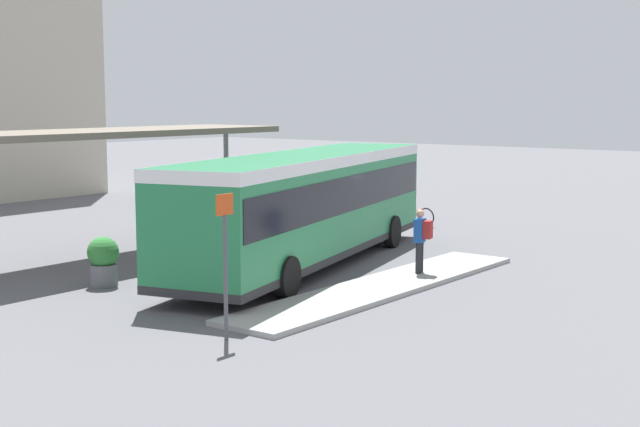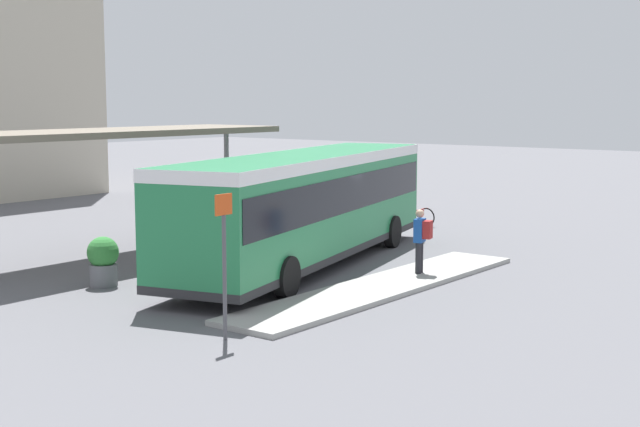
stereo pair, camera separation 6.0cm
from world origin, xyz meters
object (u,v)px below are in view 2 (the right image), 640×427
at_px(city_bus, 306,201).
at_px(potted_planter_near_shelter, 185,243).
at_px(pedestrian_waiting, 421,237).
at_px(potted_planter_far_side, 103,260).
at_px(platform_sign, 224,259).
at_px(bicycle_black, 397,215).
at_px(bicycle_yellow, 380,212).
at_px(bicycle_red, 416,216).

distance_m(city_bus, potted_planter_near_shelter, 3.54).
distance_m(pedestrian_waiting, potted_planter_far_side, 7.98).
relative_size(pedestrian_waiting, potted_planter_near_shelter, 1.38).
bearing_deg(platform_sign, potted_planter_far_side, 72.94).
height_order(bicycle_black, potted_planter_far_side, potted_planter_far_side).
relative_size(city_bus, bicycle_black, 8.14).
bearing_deg(city_bus, bicycle_yellow, 6.22).
relative_size(city_bus, bicycle_yellow, 7.25).
height_order(city_bus, bicycle_black, city_bus).
bearing_deg(potted_planter_near_shelter, platform_sign, -128.57).
bearing_deg(pedestrian_waiting, potted_planter_near_shelter, 7.76).
bearing_deg(city_bus, pedestrian_waiting, -96.17).
distance_m(city_bus, potted_planter_far_side, 5.74).
bearing_deg(bicycle_red, city_bus, -78.07).
bearing_deg(bicycle_red, potted_planter_far_side, -91.79).
bearing_deg(bicycle_red, platform_sign, -70.84).
xyz_separation_m(pedestrian_waiting, bicycle_yellow, (7.99, 6.57, -0.68)).
bearing_deg(bicycle_yellow, platform_sign, -56.90).
relative_size(potted_planter_near_shelter, potted_planter_far_side, 0.97).
bearing_deg(bicycle_yellow, potted_planter_near_shelter, -77.55).
distance_m(bicycle_black, platform_sign, 16.56).
bearing_deg(potted_planter_near_shelter, bicycle_yellow, 2.90).
distance_m(bicycle_black, potted_planter_near_shelter, 10.48).
xyz_separation_m(bicycle_red, bicycle_black, (-0.09, 0.74, -0.01)).
xyz_separation_m(bicycle_red, bicycle_yellow, (-0.09, 1.47, 0.03)).
bearing_deg(potted_planter_far_side, platform_sign, -107.06).
relative_size(pedestrian_waiting, potted_planter_far_side, 1.34).
xyz_separation_m(city_bus, potted_planter_near_shelter, (-1.98, 2.68, -1.19)).
distance_m(bicycle_red, bicycle_yellow, 1.48).
height_order(city_bus, bicycle_yellow, city_bus).
bearing_deg(potted_planter_far_side, potted_planter_near_shelter, 7.25).
height_order(bicycle_red, potted_planter_near_shelter, potted_planter_near_shelter).
xyz_separation_m(bicycle_yellow, platform_sign, (-15.40, -6.71, 1.18)).
height_order(pedestrian_waiting, potted_planter_far_side, pedestrian_waiting).
xyz_separation_m(pedestrian_waiting, platform_sign, (-7.40, -0.14, 0.49)).
xyz_separation_m(bicycle_red, platform_sign, (-15.49, -5.24, 1.21)).
relative_size(potted_planter_far_side, platform_sign, 0.44).
relative_size(bicycle_black, potted_planter_far_side, 1.27).
xyz_separation_m(bicycle_black, platform_sign, (-15.40, -5.97, 1.22)).
distance_m(city_bus, pedestrian_waiting, 3.48).
xyz_separation_m(bicycle_black, potted_planter_near_shelter, (-10.47, 0.21, 0.28)).
bearing_deg(potted_planter_far_side, bicycle_black, 0.82).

